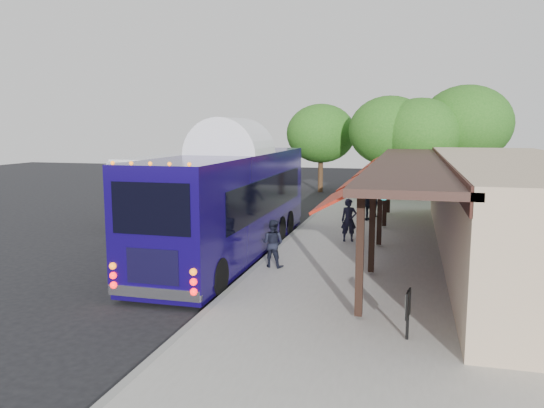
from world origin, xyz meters
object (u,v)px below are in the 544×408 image
Objects in this scene: coach_bus at (231,197)px; ped_d at (374,200)px; sign_board at (408,306)px; ped_a at (349,220)px; city_bus at (203,181)px; ped_b at (273,243)px; ped_c at (369,203)px.

coach_bus is 7.10× the size of ped_d.
coach_bus reaches higher than sign_board.
ped_d reaches higher than ped_a.
ped_d is at bearing 12.33° from city_bus.
ped_b is at bearing 92.57° from ped_d.
coach_bus is at bearing -55.72° from city_bus.
city_bus is at bearing 22.60° from ped_d.
ped_c is 1.54× the size of sign_board.
city_bus is 7.52× the size of ped_c.
ped_a is (4.00, 2.72, -1.14)m from coach_bus.
ped_a is at bearing 112.04° from sign_board.
sign_board is (4.31, -5.07, -0.05)m from ped_b.
ped_b reaches higher than sign_board.
city_bus is at bearing 134.14° from sign_board.
ped_c is at bearing 69.20° from ped_a.
sign_board is at bearing -48.68° from city_bus.
ped_c is (0.40, 5.09, -0.02)m from ped_a.
ped_b is 9.94m from ped_c.
city_bus reaches higher than ped_c.
city_bus is 11.57× the size of sign_board.
city_bus is 11.65m from ped_b.
city_bus reaches higher than ped_a.
sign_board is at bearing 58.80° from ped_c.
coach_bus is at bearing 78.64° from ped_d.
sign_board is at bearing 140.49° from ped_b.
ped_d is at bearing -137.10° from ped_c.
ped_a is at bearing 46.66° from ped_c.
ped_a is 4.97m from ped_b.
ped_a is (8.33, -5.14, -0.83)m from city_bus.
ped_c is 0.95× the size of ped_d.
coach_bus is 10.10m from ped_d.
sign_board is (2.37, -9.64, -0.12)m from ped_a.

